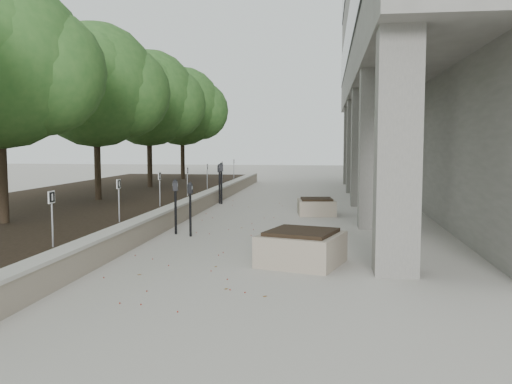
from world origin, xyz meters
The scene contains 21 objects.
ground centered at (0.00, 0.00, 0.00)m, with size 90.00×90.00×0.00m, color #ADA89F.
retaining_wall centered at (-1.82, 9.00, 0.25)m, with size 0.39×26.00×0.50m, color #A29481, non-canonical shape.
planting_bed centered at (-5.50, 9.00, 0.20)m, with size 7.00×26.00×0.40m, color black.
crabapple_tree_2 centered at (-4.80, 3.00, 3.12)m, with size 4.60×4.00×5.44m, color #2A5821, non-canonical shape.
crabapple_tree_3 centered at (-4.80, 8.00, 3.12)m, with size 4.60×4.00×5.44m, color #2A5821, non-canonical shape.
crabapple_tree_4 centered at (-4.80, 13.00, 3.12)m, with size 4.60×4.00×5.44m, color #2A5821, non-canonical shape.
crabapple_tree_5 centered at (-4.80, 18.00, 3.12)m, with size 4.60×4.00×5.44m, color #2A5821, non-canonical shape.
parking_sign_2 centered at (-2.35, 0.50, 0.88)m, with size 0.04×0.22×0.96m, color black, non-canonical shape.
parking_sign_3 centered at (-2.35, 3.50, 0.88)m, with size 0.04×0.22×0.96m, color black, non-canonical shape.
parking_sign_4 centered at (-2.35, 6.50, 0.88)m, with size 0.04×0.22×0.96m, color black, non-canonical shape.
parking_sign_5 centered at (-2.35, 9.50, 0.88)m, with size 0.04×0.22×0.96m, color black, non-canonical shape.
parking_sign_6 centered at (-2.35, 12.50, 0.88)m, with size 0.04×0.22×0.96m, color black, non-canonical shape.
parking_sign_7 centered at (-2.35, 15.50, 0.88)m, with size 0.04×0.22×0.96m, color black, non-canonical shape.
parking_sign_8 centered at (-2.35, 18.50, 0.88)m, with size 0.04×0.22×0.96m, color black, non-canonical shape.
parking_meter_2 centered at (-0.87, 4.10, 0.63)m, with size 0.13×0.09×1.26m, color black, non-canonical shape.
parking_meter_3 centered at (-1.29, 4.35, 0.65)m, with size 0.13×0.09×1.31m, color black, non-canonical shape.
parking_meter_4 centered at (-1.46, 10.82, 0.74)m, with size 0.15×0.10×1.47m, color black, non-canonical shape.
parking_meter_5 centered at (-1.55, 10.91, 0.71)m, with size 0.14×0.10×1.42m, color black, non-canonical shape.
planter_front centered at (1.83, 1.48, 0.31)m, with size 1.32×1.32×0.62m, color #A29481, non-canonical shape.
planter_back centered at (1.94, 8.32, 0.25)m, with size 1.08×1.08×0.51m, color #A29481, non-canonical shape.
berry_scatter centered at (-0.10, 5.00, 0.01)m, with size 3.30×14.10×0.02m, color maroon, non-canonical shape.
Camera 1 is at (2.29, -8.21, 2.17)m, focal length 38.61 mm.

